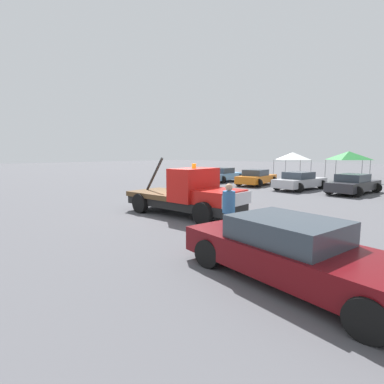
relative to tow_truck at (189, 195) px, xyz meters
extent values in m
plane|color=#545459|center=(-0.33, -0.01, -0.90)|extent=(160.00, 160.00, 0.00)
cube|color=black|center=(-0.33, -0.01, -0.37)|extent=(5.48, 2.06, 0.35)
cube|color=red|center=(1.62, 0.05, 0.08)|extent=(1.57, 1.84, 0.55)
cube|color=silver|center=(2.43, 0.07, 0.05)|extent=(0.17, 1.91, 0.50)
cube|color=red|center=(0.26, 0.01, 0.49)|extent=(1.25, 2.15, 1.37)
cube|color=brown|center=(-1.69, -0.05, -0.09)|extent=(2.78, 2.19, 0.22)
cylinder|color=black|center=(-2.20, -0.06, 0.80)|extent=(1.19, 0.15, 1.63)
cylinder|color=orange|center=(0.26, 0.01, 1.27)|extent=(0.18, 0.18, 0.20)
cylinder|color=black|center=(1.52, 1.05, -0.46)|extent=(0.88, 0.26, 0.88)
cylinder|color=black|center=(1.57, -0.96, -0.46)|extent=(0.88, 0.26, 0.88)
cylinder|color=black|center=(-2.13, 0.95, -0.46)|extent=(0.88, 0.26, 0.88)
cylinder|color=black|center=(-2.07, -1.07, -0.46)|extent=(0.88, 0.26, 0.88)
cube|color=#5B0A0F|center=(6.32, -3.54, -0.36)|extent=(5.49, 2.90, 0.60)
cube|color=#333D47|center=(6.06, -3.49, 0.19)|extent=(2.48, 2.09, 0.50)
cylinder|color=black|center=(7.88, -4.78, -0.56)|extent=(0.68, 0.22, 0.68)
cylinder|color=black|center=(4.75, -2.30, -0.56)|extent=(0.68, 0.22, 0.68)
cylinder|color=black|center=(4.40, -4.11, -0.56)|extent=(0.68, 0.22, 0.68)
cylinder|color=#475B84|center=(3.51, -1.92, -0.47)|extent=(0.16, 0.16, 0.86)
cylinder|color=#475B84|center=(3.31, -1.86, -0.47)|extent=(0.16, 0.16, 0.86)
cylinder|color=teal|center=(3.41, -1.89, 0.30)|extent=(0.39, 0.39, 0.68)
sphere|color=tan|center=(3.41, -1.89, 0.76)|extent=(0.23, 0.23, 0.23)
cube|color=#669ED1|center=(-8.28, 13.78, -0.36)|extent=(2.08, 4.36, 0.60)
cube|color=#333D47|center=(-8.28, 13.57, 0.19)|extent=(1.77, 1.86, 0.50)
cylinder|color=black|center=(-9.25, 15.21, -0.56)|extent=(0.68, 0.22, 0.68)
cylinder|color=black|center=(-7.41, 15.27, -0.56)|extent=(0.68, 0.22, 0.68)
cylinder|color=black|center=(-9.16, 12.29, -0.56)|extent=(0.68, 0.22, 0.68)
cylinder|color=black|center=(-7.31, 12.35, -0.56)|extent=(0.68, 0.22, 0.68)
cube|color=orange|center=(-4.28, 13.10, -0.36)|extent=(2.25, 4.66, 0.60)
cube|color=#333D47|center=(-4.26, 12.88, 0.19)|extent=(1.78, 2.04, 0.50)
cylinder|color=black|center=(-5.29, 14.54, -0.56)|extent=(0.68, 0.22, 0.68)
cylinder|color=black|center=(-3.56, 14.71, -0.56)|extent=(0.68, 0.22, 0.68)
cylinder|color=black|center=(-5.00, 11.49, -0.56)|extent=(0.68, 0.22, 0.68)
cylinder|color=black|center=(-3.27, 11.66, -0.56)|extent=(0.68, 0.22, 0.68)
cube|color=#B7B7BC|center=(-0.24, 12.46, -0.36)|extent=(2.48, 4.93, 0.60)
cube|color=#333D47|center=(-0.27, 12.23, 0.19)|extent=(1.87, 2.19, 0.50)
cylinder|color=black|center=(-0.86, 14.17, -0.56)|extent=(0.68, 0.22, 0.68)
cylinder|color=black|center=(0.85, 13.92, -0.56)|extent=(0.68, 0.22, 0.68)
cylinder|color=black|center=(-1.33, 11.00, -0.56)|extent=(0.68, 0.22, 0.68)
cylinder|color=black|center=(0.39, 10.75, -0.56)|extent=(0.68, 0.22, 0.68)
cube|color=#2D2D33|center=(3.35, 12.68, -0.36)|extent=(2.39, 5.05, 0.60)
cube|color=#333D47|center=(3.32, 12.44, 0.19)|extent=(1.82, 2.22, 0.50)
cylinder|color=black|center=(2.71, 14.43, -0.56)|extent=(0.68, 0.22, 0.68)
cylinder|color=black|center=(4.40, 14.22, -0.56)|extent=(0.68, 0.22, 0.68)
cylinder|color=black|center=(2.30, 11.15, -0.56)|extent=(0.68, 0.22, 0.68)
cylinder|color=black|center=(3.99, 10.94, -0.56)|extent=(0.68, 0.22, 0.68)
cylinder|color=#9E9EA3|center=(-6.30, 20.11, 0.11)|extent=(0.07, 0.07, 2.02)
cylinder|color=#9E9EA3|center=(-3.41, 20.11, 0.11)|extent=(0.07, 0.07, 2.02)
cylinder|color=#9E9EA3|center=(-6.30, 23.00, 0.11)|extent=(0.07, 0.07, 2.02)
cylinder|color=#9E9EA3|center=(-3.41, 23.00, 0.11)|extent=(0.07, 0.07, 2.02)
pyramid|color=white|center=(-4.85, 21.56, 1.52)|extent=(2.89, 2.89, 0.79)
cylinder|color=#9E9EA3|center=(-1.07, 20.40, 0.14)|extent=(0.07, 0.07, 2.09)
cylinder|color=#9E9EA3|center=(2.06, 20.40, 0.14)|extent=(0.07, 0.07, 2.09)
cylinder|color=#9E9EA3|center=(-1.07, 23.53, 0.14)|extent=(0.07, 0.07, 2.09)
cylinder|color=#9E9EA3|center=(2.06, 23.53, 0.14)|extent=(0.07, 0.07, 2.09)
pyramid|color=#287F38|center=(0.49, 21.96, 1.59)|extent=(3.13, 3.13, 0.81)
cube|color=black|center=(0.20, 3.37, -0.88)|extent=(0.40, 0.40, 0.04)
cone|color=orange|center=(0.20, 3.37, -0.63)|extent=(0.36, 0.36, 0.55)
camera|label=1|loc=(8.71, -9.44, 1.80)|focal=28.00mm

